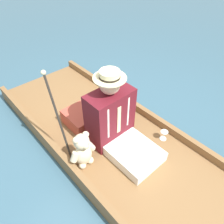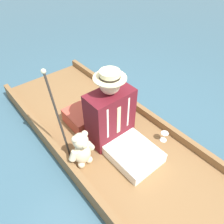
{
  "view_description": "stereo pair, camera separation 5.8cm",
  "coord_description": "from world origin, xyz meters",
  "px_view_note": "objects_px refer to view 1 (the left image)",
  "views": [
    {
      "loc": [
        1.09,
        1.25,
        1.95
      ],
      "look_at": [
        0.0,
        0.04,
        0.52
      ],
      "focal_mm": 35.0,
      "sensor_mm": 36.0,
      "label": 1
    },
    {
      "loc": [
        1.05,
        1.29,
        1.95
      ],
      "look_at": [
        0.0,
        0.04,
        0.52
      ],
      "focal_mm": 35.0,
      "sensor_mm": 36.0,
      "label": 2
    }
  ],
  "objects_px": {
    "teddy_bear": "(83,151)",
    "wine_glass": "(164,134)",
    "seated_person": "(115,121)",
    "walking_cane": "(57,113)"
  },
  "relations": [
    {
      "from": "seated_person",
      "to": "wine_glass",
      "type": "distance_m",
      "value": 0.58
    },
    {
      "from": "teddy_bear",
      "to": "wine_glass",
      "type": "xyz_separation_m",
      "value": [
        -0.84,
        0.32,
        -0.11
      ]
    },
    {
      "from": "wine_glass",
      "to": "walking_cane",
      "type": "height_order",
      "value": "walking_cane"
    },
    {
      "from": "teddy_bear",
      "to": "walking_cane",
      "type": "relative_size",
      "value": 0.43
    },
    {
      "from": "seated_person",
      "to": "wine_glass",
      "type": "relative_size",
      "value": 7.5
    },
    {
      "from": "teddy_bear",
      "to": "wine_glass",
      "type": "height_order",
      "value": "teddy_bear"
    },
    {
      "from": "walking_cane",
      "to": "wine_glass",
      "type": "bearing_deg",
      "value": 148.11
    },
    {
      "from": "seated_person",
      "to": "wine_glass",
      "type": "height_order",
      "value": "seated_person"
    },
    {
      "from": "seated_person",
      "to": "walking_cane",
      "type": "height_order",
      "value": "walking_cane"
    },
    {
      "from": "seated_person",
      "to": "teddy_bear",
      "type": "bearing_deg",
      "value": 8.74
    }
  ]
}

